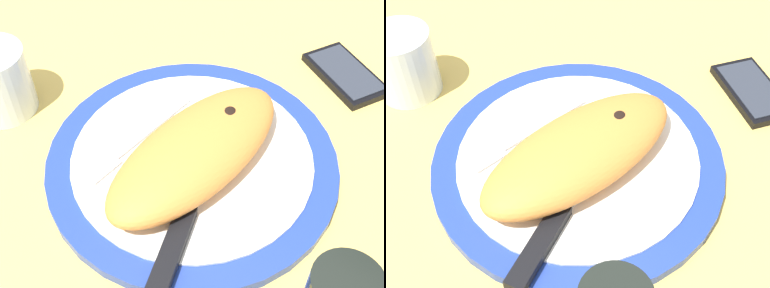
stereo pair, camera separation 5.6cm
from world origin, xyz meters
The scene contains 6 objects.
ground_plane centered at (0.00, 0.00, -1.50)cm, with size 150.00×150.00×3.00cm, color #DBB756.
plate centered at (0.00, 0.00, 0.81)cm, with size 32.46×32.46×1.69cm.
calzone centered at (0.73, 1.27, 4.13)cm, with size 24.47×10.86×4.86cm.
fork centered at (3.63, -6.02, 1.89)cm, with size 16.07×2.37×0.40cm.
knife centered at (7.56, 5.63, 2.19)cm, with size 21.21×11.40×1.20cm.
smartphone centered at (-24.74, 4.59, 0.56)cm, with size 9.74×12.68×1.16cm.
Camera 1 is at (27.34, 25.38, 45.91)cm, focal length 48.84 mm.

